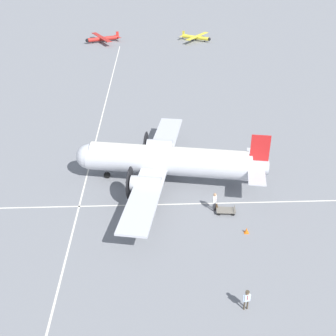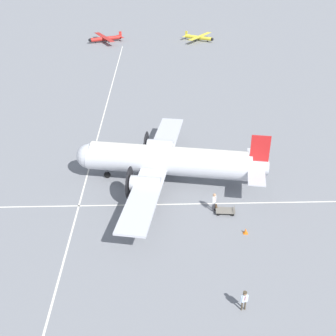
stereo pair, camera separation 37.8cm
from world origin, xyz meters
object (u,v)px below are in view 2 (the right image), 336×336
object	(u,v)px
crew_foreground	(244,299)
passenger_boarding	(214,200)
light_aircraft_distant	(199,37)
light_aircraft_taxiing	(105,38)
suitcase_near_door	(216,207)
baggage_cart	(225,211)
airliner_main	(164,160)
traffic_cone	(246,231)

from	to	relation	value
crew_foreground	passenger_boarding	distance (m)	11.78
light_aircraft_distant	light_aircraft_taxiing	xyz separation A→B (m)	(-0.57, 22.28, 0.04)
crew_foreground	suitcase_near_door	bearing A→B (deg)	-99.12
suitcase_near_door	baggage_cart	bearing A→B (deg)	-130.39
airliner_main	crew_foreground	world-z (taller)	airliner_main
baggage_cart	light_aircraft_taxiing	size ratio (longest dim) A/B	0.17
airliner_main	baggage_cart	world-z (taller)	airliner_main
airliner_main	light_aircraft_taxiing	xyz separation A→B (m)	(64.05, 12.46, -1.71)
crew_foreground	passenger_boarding	xyz separation A→B (m)	(11.77, 0.56, 0.11)
light_aircraft_taxiing	traffic_cone	bearing A→B (deg)	79.79
airliner_main	light_aircraft_taxiing	bearing A→B (deg)	-68.43
suitcase_near_door	light_aircraft_distant	xyz separation A→B (m)	(69.61, -5.06, 0.60)
suitcase_near_door	traffic_cone	distance (m)	4.20
passenger_boarding	light_aircraft_distant	bearing A→B (deg)	-150.89
baggage_cart	traffic_cone	size ratio (longest dim) A/B	3.44
baggage_cart	light_aircraft_distant	xyz separation A→B (m)	(70.26, -4.30, 0.55)
light_aircraft_distant	baggage_cart	bearing A→B (deg)	-61.09
light_aircraft_distant	crew_foreground	bearing A→B (deg)	-60.93
traffic_cone	baggage_cart	bearing A→B (deg)	23.19
light_aircraft_taxiing	light_aircraft_distant	bearing A→B (deg)	156.41
airliner_main	traffic_cone	size ratio (longest dim) A/B	44.86
crew_foreground	baggage_cart	xyz separation A→B (m)	(11.31, -0.47, -0.76)
suitcase_near_door	airliner_main	bearing A→B (deg)	43.61
baggage_cart	light_aircraft_distant	world-z (taller)	light_aircraft_distant
suitcase_near_door	light_aircraft_taxiing	xyz separation A→B (m)	(69.04, 17.22, 0.64)
airliner_main	baggage_cart	distance (m)	8.22
suitcase_near_door	light_aircraft_taxiing	world-z (taller)	light_aircraft_taxiing
suitcase_near_door	light_aircraft_distant	bearing A→B (deg)	-4.16
crew_foreground	light_aircraft_taxiing	world-z (taller)	light_aircraft_taxiing
passenger_boarding	traffic_cone	xyz separation A→B (m)	(-3.46, -2.31, -0.89)
suitcase_near_door	baggage_cart	size ratio (longest dim) A/B	0.27
airliner_main	crew_foreground	xyz separation A→B (m)	(-16.95, -5.05, -1.55)
passenger_boarding	traffic_cone	distance (m)	4.26
light_aircraft_distant	airliner_main	bearing A→B (deg)	-66.22
suitcase_near_door	passenger_boarding	bearing A→B (deg)	127.32
airliner_main	baggage_cart	size ratio (longest dim) A/B	13.05
airliner_main	suitcase_near_door	distance (m)	7.28
passenger_boarding	baggage_cart	xyz separation A→B (m)	(-0.45, -1.03, -0.86)
suitcase_near_door	baggage_cart	distance (m)	1.01
suitcase_near_door	baggage_cart	world-z (taller)	baggage_cart
baggage_cart	traffic_cone	bearing A→B (deg)	117.76
light_aircraft_taxiing	traffic_cone	size ratio (longest dim) A/B	20.09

